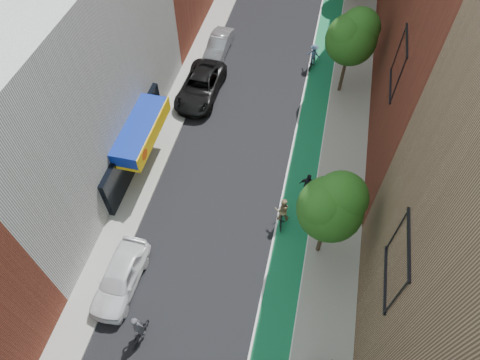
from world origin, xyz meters
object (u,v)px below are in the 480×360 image
Objects in this scene: parked_car_silver at (219,45)px; cyclist_lead at (139,330)px; cyclist_lane_near at (282,213)px; parked_car_white at (120,277)px; parked_car_black at (200,87)px; cyclist_lane_far at (313,58)px; cyclist_lane_mid at (307,190)px.

cyclist_lead is at bearing -83.19° from parked_car_silver.
cyclist_lane_near is (5.75, 8.29, 0.13)m from cyclist_lead.
parked_car_black is at bearing 91.23° from parked_car_white.
parked_car_black is 9.40m from cyclist_lane_far.
parked_car_white is 1.09× the size of parked_car_silver.
cyclist_lane_mid reaches higher than parked_car_white.
cyclist_lane_far is at bearing 0.47° from parked_car_silver.
cyclist_lead is 1.03× the size of cyclist_lane_near.
parked_car_silver is (0.00, 5.42, -0.11)m from parked_car_black.
cyclist_lead is 24.00m from cyclist_lane_far.
cyclist_lead is at bearing 58.25° from cyclist_lane_mid.
parked_car_white is at bearing -88.04° from parked_car_silver.
cyclist_lead is (2.05, -23.48, 0.08)m from parked_car_silver.
cyclist_lane_near reaches higher than cyclist_lane_far.
cyclist_lane_mid is 1.06× the size of cyclist_lane_far.
cyclist_lane_near is at bearing -115.99° from cyclist_lead.
cyclist_lane_mid is (9.03, -7.67, -0.02)m from parked_car_black.
cyclist_lane_far is (7.76, 20.90, 0.09)m from parked_car_white.
parked_car_white is at bearing -88.53° from parked_car_black.
parked_car_white is 22.29m from cyclist_lane_far.
cyclist_lane_near is at bearing 38.25° from parked_car_white.
cyclist_lane_far is at bearing -95.08° from cyclist_lead.
parked_car_white is 21.08m from parked_car_silver.
cyclist_lane_mid is (9.03, -13.09, 0.09)m from parked_car_silver.
cyclist_lane_mid is (8.98, 7.99, -0.01)m from parked_car_white.
cyclist_lane_near reaches higher than parked_car_silver.
cyclist_lane_near is at bearing -61.00° from parked_car_silver.
cyclist_lane_far is (0.00, 15.01, -0.03)m from cyclist_lane_near.
parked_car_white is 2.14× the size of cyclist_lead.
cyclist_lane_mid is at bearing -115.11° from cyclist_lead.
parked_car_black is 11.85m from cyclist_lane_mid.
parked_car_silver is (-0.04, 21.08, -0.09)m from parked_car_white.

